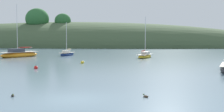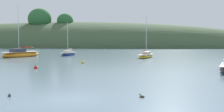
# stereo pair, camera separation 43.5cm
# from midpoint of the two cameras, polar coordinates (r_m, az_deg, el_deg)

# --- Properties ---
(ground_plane) EXTENTS (400.00, 400.00, 0.00)m
(ground_plane) POSITION_cam_midpoint_polar(r_m,az_deg,el_deg) (17.38, -8.48, -8.40)
(ground_plane) COLOR slate
(far_shoreline_hill) EXTENTS (150.00, 36.00, 22.35)m
(far_shoreline_hill) POSITION_cam_midpoint_polar(r_m,az_deg,el_deg) (107.79, -9.40, 1.94)
(far_shoreline_hill) COLOR #425638
(far_shoreline_hill) RESTS_ON ground
(sailboat_blue_center) EXTENTS (2.52, 4.90, 6.55)m
(sailboat_blue_center) POSITION_cam_midpoint_polar(r_m,az_deg,el_deg) (56.75, -9.03, 0.43)
(sailboat_blue_center) COLOR navy
(sailboat_blue_center) RESTS_ON ground
(sailboat_orange_cutter) EXTENTS (6.03, 7.83, 9.62)m
(sailboat_orange_cutter) POSITION_cam_midpoint_polar(r_m,az_deg,el_deg) (54.83, -17.99, 0.31)
(sailboat_orange_cutter) COLOR orange
(sailboat_orange_cutter) RESTS_ON ground
(sailboat_black_sloop) EXTENTS (3.14, 5.19, 7.25)m
(sailboat_black_sloop) POSITION_cam_midpoint_polar(r_m,az_deg,el_deg) (50.27, 6.21, 0.03)
(sailboat_black_sloop) COLOR gold
(sailboat_black_sloop) RESTS_ON ground
(mooring_buoy_outer) EXTENTS (0.44, 0.44, 0.54)m
(mooring_buoy_outer) POSITION_cam_midpoint_polar(r_m,az_deg,el_deg) (39.93, -6.16, -1.26)
(mooring_buoy_outer) COLOR yellow
(mooring_buoy_outer) RESTS_ON ground
(mooring_buoy_inner) EXTENTS (0.44, 0.44, 0.54)m
(mooring_buoy_inner) POSITION_cam_midpoint_polar(r_m,az_deg,el_deg) (34.21, -15.08, -2.24)
(mooring_buoy_inner) COLOR red
(mooring_buoy_inner) RESTS_ON ground
(duck_straggler) EXTENTS (0.38, 0.35, 0.24)m
(duck_straggler) POSITION_cam_midpoint_polar(r_m,az_deg,el_deg) (17.83, 5.92, -7.90)
(duck_straggler) COLOR #473828
(duck_straggler) RESTS_ON ground
(duck_lone_left) EXTENTS (0.33, 0.40, 0.24)m
(duck_lone_left) POSITION_cam_midpoint_polar(r_m,az_deg,el_deg) (19.02, -19.55, -7.36)
(duck_lone_left) COLOR #2D2823
(duck_lone_left) RESTS_ON ground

